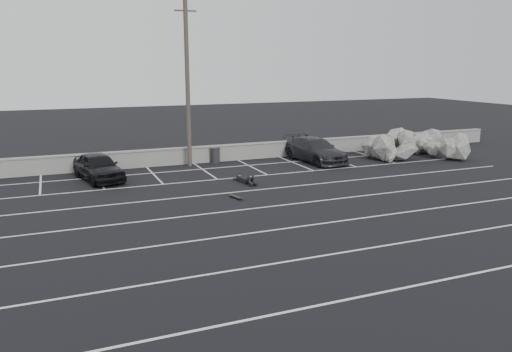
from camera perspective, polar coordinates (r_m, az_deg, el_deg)
name	(u,v)px	position (r m, az deg, el deg)	size (l,w,h in m)	color
ground	(266,231)	(19.00, 1.18, -6.32)	(120.00, 120.00, 0.00)	black
seawall	(178,156)	(31.81, -8.94, 2.29)	(50.00, 0.45, 1.06)	gray
stall_lines	(226,202)	(22.90, -3.42, -3.01)	(36.00, 20.05, 0.01)	silver
car_left	(98,167)	(28.38, -17.57, 1.03)	(1.78, 4.41, 1.50)	black
car_right	(315,150)	(32.57, 6.81, 2.98)	(2.14, 5.26, 1.53)	#24242A
utility_pole	(188,84)	(30.69, -7.83, 10.34)	(1.32, 0.26, 9.88)	#4C4238
trash_bin	(215,155)	(32.06, -4.68, 2.39)	(0.78, 0.78, 0.98)	#262628
riprap_pile	(411,149)	(35.20, 17.25, 3.01)	(7.10, 4.71, 1.58)	#9D9993
person	(244,177)	(26.84, -1.41, -0.12)	(1.16, 2.55, 0.50)	black
skateboard	(236,197)	(23.53, -2.32, -2.38)	(0.42, 0.88, 0.10)	black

